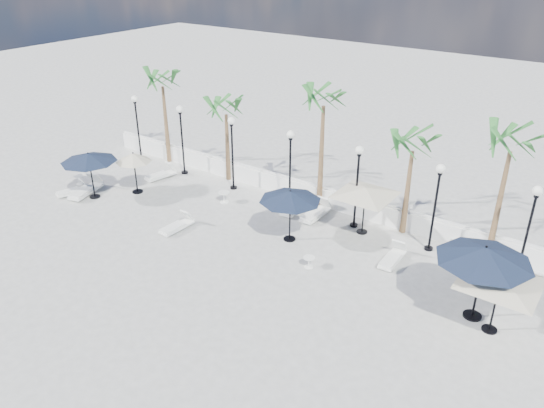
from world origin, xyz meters
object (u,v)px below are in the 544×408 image
Objects in this scene: lounger_0 at (161,174)px; lounger_2 at (73,190)px; lounger_6 at (454,256)px; parasol_navy_right at (485,255)px; lounger_1 at (86,189)px; lounger_5 at (316,213)px; parasol_navy_mid at (290,196)px; parasol_cream_sq_b at (502,274)px; lounger_7 at (392,258)px; lounger_4 at (294,206)px; parasol_navy_left at (89,158)px; parasol_cream_sq_a at (366,188)px; lounger_3 at (177,226)px; parasol_cream_small at (133,158)px.

lounger_2 is (-2.16, -4.04, -0.02)m from lounger_0.
parasol_navy_right reaches higher than lounger_6.
lounger_1 reaches higher than lounger_5.
lounger_2 is 0.64× the size of parasol_navy_mid.
parasol_navy_mid is 8.78m from parasol_cream_sq_b.
lounger_2 is at bearing -156.27° from lounger_5.
lounger_7 is 4.60m from parasol_navy_right.
lounger_4 is at bearing 42.53° from lounger_2.
lounger_1 is 15.65m from lounger_7.
parasol_navy_left is at bearing -175.47° from parasol_navy_right.
parasol_cream_sq_b is (4.35, -1.99, 2.00)m from lounger_7.
lounger_0 is 18.38m from parasol_cream_sq_b.
lounger_6 is (15.71, 0.96, -0.00)m from lounger_0.
parasol_cream_sq_a is (2.27, 2.39, 0.07)m from parasol_navy_mid.
lounger_2 is 0.98× the size of lounger_3.
lounger_3 is 0.98× the size of lounger_7.
lounger_3 is at bearing -154.29° from parasol_navy_mid.
parasol_navy_left is at bearing -177.96° from lounger_3.
parasol_cream_small is at bearing 161.77° from lounger_3.
lounger_5 is 0.40× the size of parasol_cream_sq_b.
parasol_navy_right is (1.69, -3.12, 2.28)m from lounger_6.
parasol_navy_right is 1.45× the size of parasol_cream_small.
lounger_5 reaches higher than lounger_6.
lounger_3 is at bearing -0.33° from parasol_navy_left.
lounger_7 is at bearing -157.39° from lounger_6.
parasol_navy_left is at bearing -94.55° from lounger_0.
parasol_navy_right is at bearing -0.65° from parasol_cream_small.
parasol_navy_mid is at bearing 29.09° from lounger_2.
parasol_cream_small is (-17.08, 0.19, -0.62)m from parasol_navy_right.
parasol_cream_sq_a is at bearing -0.46° from lounger_5.
parasol_navy_mid reaches higher than lounger_7.
parasol_navy_mid is (1.33, -2.41, 1.84)m from lounger_4.
parasol_cream_small is at bearing 175.79° from lounger_6.
parasol_cream_sq_a is at bearing 151.54° from parasol_cream_sq_b.
lounger_6 is 2.49m from lounger_7.
lounger_2 is 3.65m from parasol_cream_small.
parasol_navy_mid reaches higher than parasol_cream_small.
parasol_navy_left reaches higher than lounger_4.
lounger_1 is at bearing -156.90° from lounger_5.
lounger_0 is 1.01× the size of lounger_6.
parasol_cream_sq_b is at bearing -7.23° from parasol_navy_mid.
parasol_cream_sq_b reaches higher than lounger_6.
parasol_cream_sq_b is (8.86, -3.52, 1.98)m from lounger_5.
parasol_navy_mid reaches higher than lounger_4.
parasol_navy_mid is 8.07m from parasol_navy_right.
lounger_0 is 0.84× the size of parasol_cream_small.
parasol_cream_small is at bearing 179.35° from parasol_navy_right.
parasol_cream_sq_b is (6.45, -3.50, 0.07)m from parasol_cream_sq_a.
lounger_0 is at bearing -174.02° from lounger_5.
lounger_6 is at bearing 13.98° from lounger_0.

